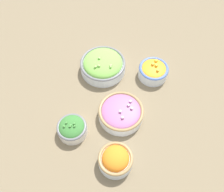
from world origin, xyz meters
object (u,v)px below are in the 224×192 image
at_px(bowl_lettuce, 103,65).
at_px(bowl_squash, 153,71).
at_px(bowl_red_onion, 121,112).
at_px(bowl_carrots, 116,159).
at_px(bowl_broccoli, 72,128).

bearing_deg(bowl_lettuce, bowl_squash, -67.50).
height_order(bowl_lettuce, bowl_red_onion, bowl_lettuce).
bearing_deg(bowl_squash, bowl_red_onion, 175.41).
bearing_deg(bowl_red_onion, bowl_lettuce, 48.44).
height_order(bowl_lettuce, bowl_carrots, bowl_lettuce).
relative_size(bowl_squash, bowl_broccoli, 1.12).
height_order(bowl_squash, bowl_red_onion, bowl_squash).
height_order(bowl_lettuce, bowl_broccoli, bowl_lettuce).
relative_size(bowl_squash, bowl_red_onion, 0.72).
xyz_separation_m(bowl_lettuce, bowl_broccoli, (-0.32, -0.06, -0.00)).
distance_m(bowl_squash, bowl_red_onion, 0.25).
xyz_separation_m(bowl_broccoli, bowl_carrots, (-0.02, -0.20, 0.00)).
bearing_deg(bowl_broccoli, bowl_lettuce, 10.67).
distance_m(bowl_lettuce, bowl_broccoli, 0.32).
xyz_separation_m(bowl_squash, bowl_red_onion, (-0.25, 0.02, -0.00)).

